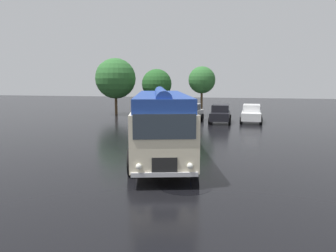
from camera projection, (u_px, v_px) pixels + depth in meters
name	position (u px, v px, depth m)	size (l,w,h in m)	color
ground_plane	(168.00, 156.00, 16.79)	(120.00, 120.00, 0.00)	black
vintage_bus	(161.00, 120.00, 16.29)	(5.07, 10.37, 3.49)	beige
car_near_left	(190.00, 112.00, 31.20)	(2.35, 4.38, 1.66)	silver
car_mid_left	(220.00, 114.00, 30.20)	(2.02, 4.23, 1.66)	black
car_mid_right	(251.00, 113.00, 30.33)	(2.05, 4.25, 1.66)	silver
tree_far_left	(114.00, 78.00, 37.10)	(4.58, 4.58, 6.40)	#4C3823
tree_left_of_centre	(157.00, 84.00, 37.20)	(3.38, 3.38, 5.18)	#4C3823
tree_centre	(202.00, 80.00, 35.55)	(2.92, 2.92, 5.40)	#4C3823
puddle_patch	(185.00, 186.00, 12.00)	(1.98, 1.98, 0.01)	black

